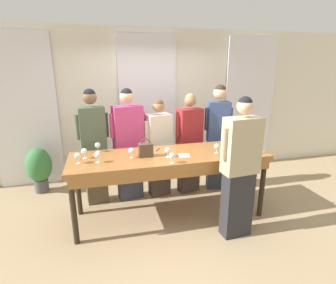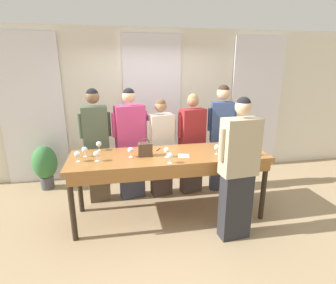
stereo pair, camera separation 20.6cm
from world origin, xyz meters
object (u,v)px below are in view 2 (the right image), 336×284
object	(u,v)px
guest_navy_coat	(221,136)
host_pouring	(238,170)
wine_glass_front_right	(167,150)
guest_cream_sweater	(161,148)
wine_glass_back_right	(77,155)
tasting_bar	(169,160)
wine_glass_front_mid	(85,150)
wine_glass_back_left	(170,156)
guest_olive_jacket	(96,145)
wine_bottle	(243,148)
wine_glass_center_right	(131,150)
wine_glass_center_left	(238,144)
wine_glass_center_mid	(217,147)
wine_glass_back_mid	(97,154)
potted_plant	(45,164)
guest_pink_top	(131,144)
handbag	(145,149)
wine_glass_front_left	(99,144)
guest_striped_shirt	(192,143)

from	to	relation	value
guest_navy_coat	host_pouring	world-z (taller)	guest_navy_coat
wine_glass_front_right	guest_cream_sweater	world-z (taller)	guest_cream_sweater
wine_glass_back_right	guest_navy_coat	xyz separation A→B (m)	(2.24, 0.75, -0.07)
tasting_bar	wine_glass_front_right	distance (m)	0.21
wine_glass_front_right	wine_glass_front_mid	bearing A→B (deg)	168.19
guest_navy_coat	wine_glass_back_left	bearing A→B (deg)	-136.72
guest_olive_jacket	guest_navy_coat	xyz separation A→B (m)	(2.06, -0.00, 0.03)
wine_bottle	wine_glass_back_left	size ratio (longest dim) A/B	2.29
wine_glass_back_left	wine_glass_center_right	bearing A→B (deg)	145.20
guest_olive_jacket	host_pouring	size ratio (longest dim) A/B	1.01
wine_glass_back_right	guest_cream_sweater	xyz separation A→B (m)	(1.21, 0.75, -0.22)
guest_cream_sweater	guest_navy_coat	world-z (taller)	guest_navy_coat
wine_glass_center_left	wine_glass_center_mid	world-z (taller)	same
guest_navy_coat	wine_glass_center_right	bearing A→B (deg)	-155.72
wine_glass_front_right	wine_glass_back_left	size ratio (longest dim) A/B	1.00
tasting_bar	wine_glass_back_mid	xyz separation A→B (m)	(-0.96, -0.08, 0.18)
wine_bottle	guest_navy_coat	world-z (taller)	guest_navy_coat
wine_glass_center_left	wine_glass_back_mid	bearing A→B (deg)	-177.31
tasting_bar	guest_cream_sweater	size ratio (longest dim) A/B	1.67
potted_plant	guest_cream_sweater	bearing A→B (deg)	-16.62
wine_glass_front_mid	wine_glass_back_mid	bearing A→B (deg)	-51.07
guest_pink_top	wine_glass_back_left	bearing A→B (deg)	-67.26
wine_glass_back_right	potted_plant	bearing A→B (deg)	120.10
wine_glass_center_right	wine_glass_back_right	size ratio (longest dim) A/B	1.00
guest_navy_coat	guest_olive_jacket	bearing A→B (deg)	180.00
handbag	wine_glass_back_right	world-z (taller)	handbag
wine_glass_back_right	guest_olive_jacket	world-z (taller)	guest_olive_jacket
wine_glass_front_right	wine_glass_center_mid	distance (m)	0.71
wine_glass_front_mid	guest_navy_coat	world-z (taller)	guest_navy_coat
wine_glass_front_left	host_pouring	world-z (taller)	host_pouring
wine_bottle	wine_glass_front_right	bearing A→B (deg)	170.95
guest_striped_shirt	potted_plant	size ratio (longest dim) A/B	2.15
wine_glass_front_mid	wine_glass_back_left	world-z (taller)	same
tasting_bar	guest_striped_shirt	bearing A→B (deg)	53.37
wine_glass_front_right	wine_glass_back_right	size ratio (longest dim) A/B	1.00
host_pouring	wine_glass_back_mid	bearing A→B (deg)	161.79
wine_glass_center_right	potted_plant	size ratio (longest dim) A/B	0.17
wine_glass_center_right	wine_glass_back_right	distance (m)	0.68
wine_glass_back_left	guest_olive_jacket	bearing A→B (deg)	133.19
wine_glass_center_mid	guest_cream_sweater	size ratio (longest dim) A/B	0.08
guest_cream_sweater	guest_navy_coat	xyz separation A→B (m)	(1.03, -0.00, 0.14)
wine_glass_front_right	wine_glass_center_right	distance (m)	0.48
guest_striped_shirt	wine_bottle	bearing A→B (deg)	-65.50
tasting_bar	wine_glass_front_left	xyz separation A→B (m)	(-0.96, 0.37, 0.18)
wine_glass_back_mid	guest_cream_sweater	bearing A→B (deg)	38.91
guest_olive_jacket	host_pouring	bearing A→B (deg)	-37.35
wine_glass_back_mid	guest_striped_shirt	size ratio (longest dim) A/B	0.08
wine_glass_center_left	wine_glass_back_right	distance (m)	2.23
wine_glass_front_left	wine_glass_back_right	xyz separation A→B (m)	(-0.24, -0.42, 0.00)
handbag	guest_cream_sweater	xyz separation A→B (m)	(0.34, 0.70, -0.22)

